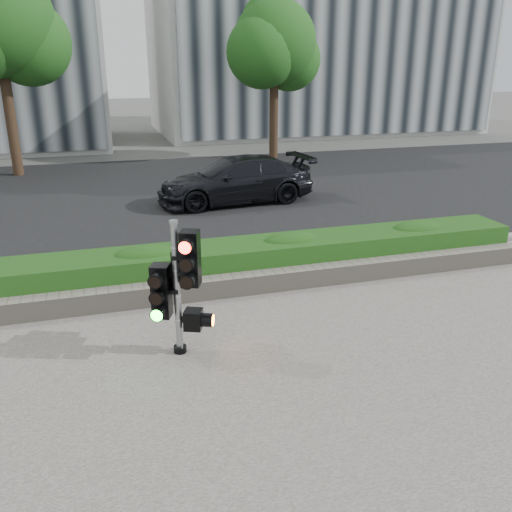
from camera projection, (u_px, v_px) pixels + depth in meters
The scene contains 10 objects.
ground at pixel (253, 349), 7.64m from camera, with size 120.00×120.00×0.00m, color #51514C.
sidewalk at pixel (325, 468), 5.38m from camera, with size 16.00×11.00×0.03m, color #9E9389.
road at pixel (161, 194), 16.66m from camera, with size 60.00×13.00×0.02m, color black.
curb at pixel (207, 269), 10.46m from camera, with size 60.00×0.25×0.12m, color gray.
stone_wall at pixel (222, 286), 9.29m from camera, with size 12.00×0.32×0.34m, color gray.
hedge at pixel (213, 264), 9.82m from camera, with size 12.00×1.00×0.68m, color #327E26.
building_right at pixel (313, 23), 31.17m from camera, with size 18.00×10.00×12.00m, color #B7B7B2.
tree_right at pixel (274, 45), 21.65m from camera, with size 4.10×3.58×6.53m.
traffic_signal at pixel (179, 281), 7.19m from camera, with size 0.70×0.60×1.90m.
car_dark at pixel (235, 180), 15.45m from camera, with size 1.82×4.47×1.30m, color black.
Camera 1 is at (-1.92, -6.48, 3.81)m, focal length 38.00 mm.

